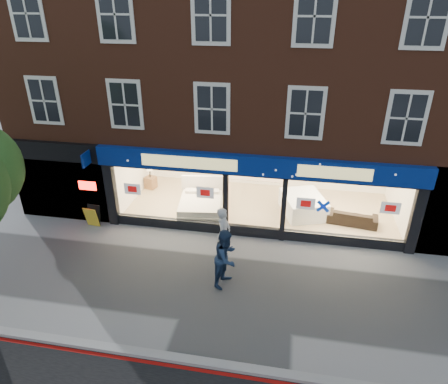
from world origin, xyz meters
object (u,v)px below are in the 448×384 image
(sofa, at_px, (352,217))
(pedestrian_grey, at_px, (224,233))
(display_bed, at_px, (201,205))
(pedestrian_blue, at_px, (226,258))
(a_board, at_px, (93,216))
(mattress_stack, at_px, (303,205))

(sofa, bearing_deg, pedestrian_grey, 40.50)
(display_bed, relative_size, pedestrian_blue, 1.22)
(a_board, bearing_deg, pedestrian_grey, -4.83)
(sofa, height_order, pedestrian_blue, pedestrian_blue)
(pedestrian_grey, bearing_deg, pedestrian_blue, -159.96)
(display_bed, bearing_deg, pedestrian_blue, -74.10)
(mattress_stack, xyz_separation_m, sofa, (1.91, -0.48, -0.10))
(sofa, height_order, pedestrian_grey, pedestrian_grey)
(pedestrian_grey, bearing_deg, sofa, -51.29)
(mattress_stack, xyz_separation_m, pedestrian_blue, (-2.33, -4.77, 0.48))
(mattress_stack, bearing_deg, pedestrian_blue, -116.05)
(mattress_stack, distance_m, a_board, 8.36)
(mattress_stack, distance_m, pedestrian_grey, 4.32)
(sofa, xyz_separation_m, pedestrian_grey, (-4.57, -2.88, 0.55))
(mattress_stack, xyz_separation_m, pedestrian_grey, (-2.67, -3.36, 0.45))
(display_bed, xyz_separation_m, pedestrian_blue, (1.77, -4.09, 0.52))
(sofa, height_order, a_board, a_board)
(mattress_stack, height_order, sofa, mattress_stack)
(mattress_stack, bearing_deg, display_bed, -170.65)
(pedestrian_grey, distance_m, pedestrian_blue, 1.45)
(sofa, bearing_deg, a_board, 18.72)
(sofa, distance_m, pedestrian_grey, 5.43)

